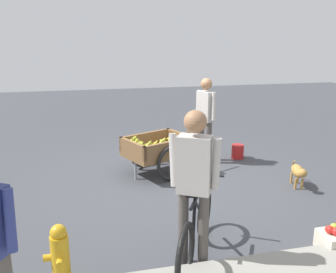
{
  "coord_description": "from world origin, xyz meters",
  "views": [
    {
      "loc": [
        1.52,
        5.79,
        2.4
      ],
      "look_at": [
        0.09,
        -0.16,
        0.75
      ],
      "focal_mm": 39.34,
      "sensor_mm": 36.0,
      "label": 1
    }
  ],
  "objects": [
    {
      "name": "ground_plane",
      "position": [
        0.0,
        0.0,
        0.0
      ],
      "size": [
        24.0,
        24.0,
        0.0
      ],
      "primitive_type": "plane",
      "color": "#3D3F44"
    },
    {
      "name": "vendor_person",
      "position": [
        -0.82,
        -0.85,
        1.0
      ],
      "size": [
        0.32,
        0.54,
        1.66
      ],
      "color": "#4C4742",
      "rests_on": "ground"
    },
    {
      "name": "fruit_cart",
      "position": [
        0.22,
        -0.39,
        0.44
      ],
      "size": [
        1.82,
        1.35,
        0.73
      ],
      "color": "brown",
      "rests_on": "ground"
    },
    {
      "name": "cyclist_person",
      "position": [
        0.44,
        2.43,
        1.04
      ],
      "size": [
        0.46,
        0.37,
        1.72
      ],
      "color": "#4C4742",
      "rests_on": "ground"
    },
    {
      "name": "plastic_bucket",
      "position": [
        -1.54,
        -0.87,
        0.14
      ],
      "size": [
        0.25,
        0.25,
        0.28
      ],
      "primitive_type": "cylinder",
      "color": "#B21E1E",
      "rests_on": "ground"
    },
    {
      "name": "dog",
      "position": [
        -1.89,
        0.77,
        0.27
      ],
      "size": [
        0.3,
        0.65,
        0.4
      ],
      "color": "#AD7A38",
      "rests_on": "ground"
    },
    {
      "name": "bicycle",
      "position": [
        0.36,
        2.3,
        0.35
      ],
      "size": [
        0.87,
        1.47,
        0.85
      ],
      "color": "black",
      "rests_on": "ground"
    },
    {
      "name": "fire_hydrant",
      "position": [
        1.81,
        2.46,
        0.33
      ],
      "size": [
        0.25,
        0.25,
        0.67
      ],
      "color": "gold",
      "rests_on": "ground"
    }
  ]
}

